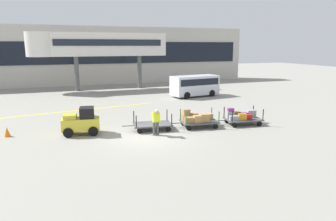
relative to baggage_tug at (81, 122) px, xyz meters
name	(u,v)px	position (x,y,z in m)	size (l,w,h in m)	color
ground_plane	(146,137)	(3.37, -1.77, -0.75)	(120.00, 120.00, 0.00)	gray
apron_lead_line	(68,111)	(-0.51, 6.86, -0.75)	(14.58, 0.20, 0.01)	yellow
terminal_building	(90,56)	(3.37, 24.21, 3.02)	(44.10, 2.51, 7.53)	#BCB7AD
jet_bridge	(93,45)	(3.09, 18.22, 4.38)	(15.39, 3.00, 6.49)	silver
baggage_tug	(81,122)	(0.00, 0.00, 0.00)	(2.23, 1.47, 1.58)	gold
baggage_cart_lead	(152,124)	(4.12, -0.55, -0.41)	(3.07, 1.69, 1.10)	#4C4C4F
baggage_cart_middle	(197,119)	(6.99, -0.89, -0.22)	(3.07, 1.69, 1.12)	#4C4C4F
baggage_cart_tail	(241,117)	(10.01, -1.25, -0.25)	(3.07, 1.69, 1.10)	#4C4C4F
baggage_handler	(156,121)	(3.97, -1.76, 0.11)	(0.41, 0.45, 1.56)	#4C4C4C
shuttle_van	(195,84)	(11.96, 10.06, 0.48)	(5.02, 2.55, 2.10)	silver
safety_cone_near	(7,132)	(-4.03, 0.97, -0.48)	(0.36, 0.36, 0.55)	orange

